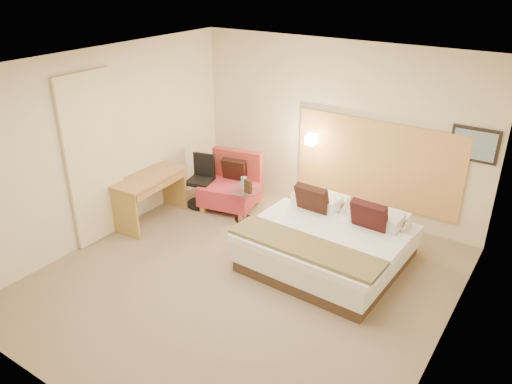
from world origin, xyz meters
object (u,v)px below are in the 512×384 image
Objects in this scene: bed at (329,243)px; side_table at (245,204)px; lounge_chair at (232,186)px; desk at (150,186)px; desk_chair at (202,185)px.

bed is 3.76× the size of side_table.
lounge_chair is 0.79× the size of desk.
desk is at bearing -123.80° from lounge_chair.
lounge_chair is at bearing 147.91° from side_table.
desk_chair reaches higher than side_table.
lounge_chair is 0.57m from side_table.
desk is 1.47× the size of desk_chair.
lounge_chair reaches higher than side_table.
desk_chair is (-2.55, 0.44, 0.04)m from bed.
desk_chair is at bearing -154.80° from lounge_chair.
desk is at bearing -171.16° from bed.
side_table is at bearing 167.47° from bed.
bed reaches higher than lounge_chair.
side_table is 0.43× the size of desk.
desk reaches higher than side_table.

